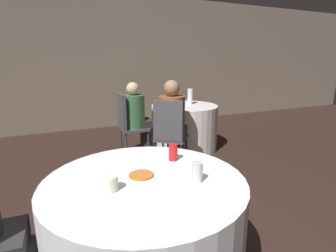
# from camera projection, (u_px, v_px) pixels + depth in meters

# --- Properties ---
(wall_back) EXTENTS (16.00, 0.06, 2.80)m
(wall_back) POSITION_uv_depth(u_px,v_px,m) (81.00, 62.00, 5.35)
(wall_back) COLOR gray
(wall_back) RESTS_ON ground_plane
(table_near) EXTENTS (1.26, 1.26, 0.73)m
(table_near) POSITION_uv_depth(u_px,v_px,m) (146.00, 230.00, 1.72)
(table_near) COLOR silver
(table_near) RESTS_ON ground_plane
(table_far) EXTENTS (1.08, 1.08, 0.73)m
(table_far) POSITION_uv_depth(u_px,v_px,m) (184.00, 127.00, 4.35)
(table_far) COLOR white
(table_far) RESTS_ON ground_plane
(chair_far_west) EXTENTS (0.41, 0.41, 0.97)m
(chair_far_west) POSITION_uv_depth(u_px,v_px,m) (127.00, 120.00, 3.95)
(chair_far_west) COLOR #47474C
(chair_far_west) RESTS_ON ground_plane
(chair_far_southwest) EXTENTS (0.56, 0.56, 0.97)m
(chair_far_southwest) POSITION_uv_depth(u_px,v_px,m) (170.00, 130.00, 3.41)
(chair_far_southwest) COLOR #47474C
(chair_far_southwest) RESTS_ON ground_plane
(person_green_jacket) EXTENTS (0.51, 0.34, 1.14)m
(person_green_jacket) POSITION_uv_depth(u_px,v_px,m) (138.00, 119.00, 4.01)
(person_green_jacket) COLOR #282828
(person_green_jacket) RESTS_ON ground_plane
(person_floral_shirt) EXTENTS (0.47, 0.49, 1.21)m
(person_floral_shirt) POSITION_uv_depth(u_px,v_px,m) (173.00, 124.00, 3.55)
(person_floral_shirt) COLOR #33384C
(person_floral_shirt) RESTS_ON ground_plane
(pizza_plate_near) EXTENTS (0.20, 0.20, 0.02)m
(pizza_plate_near) POSITION_uv_depth(u_px,v_px,m) (141.00, 176.00, 1.66)
(pizza_plate_near) COLOR white
(pizza_plate_near) RESTS_ON table_near
(soda_can_silver) EXTENTS (0.07, 0.07, 0.12)m
(soda_can_silver) POSITION_uv_depth(u_px,v_px,m) (197.00, 172.00, 1.58)
(soda_can_silver) COLOR silver
(soda_can_silver) RESTS_ON table_near
(soda_can_red) EXTENTS (0.07, 0.07, 0.12)m
(soda_can_red) POSITION_uv_depth(u_px,v_px,m) (173.00, 152.00, 1.92)
(soda_can_red) COLOR red
(soda_can_red) RESTS_ON table_near
(cup_near) EXTENTS (0.09, 0.09, 0.09)m
(cup_near) POSITION_uv_depth(u_px,v_px,m) (110.00, 183.00, 1.48)
(cup_near) COLOR silver
(cup_near) RESTS_ON table_near
(bottle_far) EXTENTS (0.09, 0.09, 0.26)m
(bottle_far) POSITION_uv_depth(u_px,v_px,m) (190.00, 96.00, 4.37)
(bottle_far) COLOR silver
(bottle_far) RESTS_ON table_far
(cup_far) EXTENTS (0.08, 0.08, 0.09)m
(cup_far) POSITION_uv_depth(u_px,v_px,m) (174.00, 99.00, 4.60)
(cup_far) COLOR silver
(cup_far) RESTS_ON table_far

